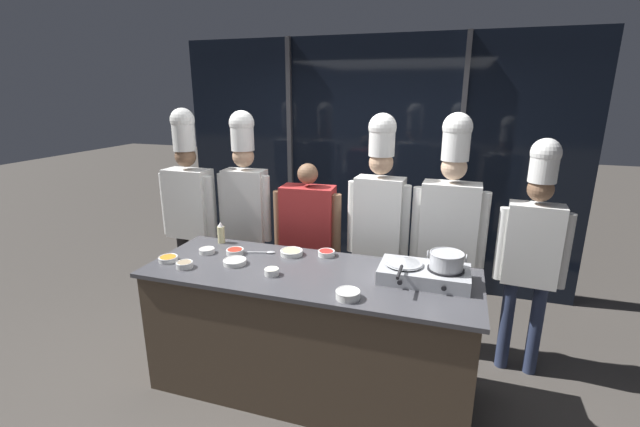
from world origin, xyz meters
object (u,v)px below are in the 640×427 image
at_px(prep_bowl_noodles, 272,271).
at_px(prep_bowl_chili_flakes, 235,251).
at_px(prep_bowl_mushrooms, 184,264).
at_px(portable_stove, 424,274).
at_px(prep_bowl_carrots, 168,258).
at_px(chef_pastry, 449,222).
at_px(squeeze_bottle_oil, 221,233).
at_px(chef_apprentice, 533,241).
at_px(chef_head, 189,201).
at_px(frying_pan, 404,261).
at_px(prep_bowl_garlic, 235,261).
at_px(prep_bowl_onion, 207,250).
at_px(prep_bowl_rice, 348,294).
at_px(prep_bowl_ginger, 292,252).
at_px(person_guest, 308,233).
at_px(chef_sous, 245,200).
at_px(chef_line, 379,212).
at_px(serving_spoon_slotted, 267,252).
at_px(stock_pot, 447,260).
at_px(prep_bowl_bell_pepper, 326,253).

relative_size(prep_bowl_noodles, prep_bowl_chili_flakes, 0.74).
bearing_deg(prep_bowl_chili_flakes, prep_bowl_mushrooms, -121.45).
distance_m(portable_stove, prep_bowl_noodles, 1.02).
bearing_deg(prep_bowl_carrots, chef_pastry, 25.34).
bearing_deg(squeeze_bottle_oil, chef_apprentice, 9.06).
height_order(portable_stove, chef_head, chef_head).
bearing_deg(frying_pan, prep_bowl_garlic, -173.73).
distance_m(prep_bowl_garlic, chef_head, 1.20).
distance_m(prep_bowl_onion, chef_head, 0.90).
xyz_separation_m(portable_stove, prep_bowl_rice, (-0.41, -0.40, -0.02)).
relative_size(frying_pan, prep_bowl_ginger, 2.55).
xyz_separation_m(prep_bowl_carrots, chef_head, (-0.40, 0.88, 0.19)).
distance_m(prep_bowl_noodles, chef_head, 1.52).
relative_size(squeeze_bottle_oil, prep_bowl_garlic, 1.06).
xyz_separation_m(person_guest, chef_apprentice, (1.78, -0.09, 0.16)).
relative_size(prep_bowl_noodles, chef_apprentice, 0.05).
bearing_deg(prep_bowl_noodles, prep_bowl_onion, 161.32).
height_order(chef_sous, chef_line, same).
distance_m(serving_spoon_slotted, person_guest, 0.59).
height_order(stock_pot, squeeze_bottle_oil, stock_pot).
xyz_separation_m(portable_stove, chef_apprentice, (0.72, 0.61, 0.10)).
xyz_separation_m(prep_bowl_mushrooms, prep_bowl_onion, (-0.00, 0.29, -0.00)).
relative_size(prep_bowl_onion, chef_apprentice, 0.07).
height_order(prep_bowl_noodles, chef_sous, chef_sous).
bearing_deg(stock_pot, prep_bowl_carrots, -173.03).
bearing_deg(chef_head, chef_sous, -172.32).
bearing_deg(serving_spoon_slotted, prep_bowl_onion, -162.29).
height_order(frying_pan, prep_bowl_onion, frying_pan).
distance_m(stock_pot, chef_pastry, 0.68).
relative_size(serving_spoon_slotted, chef_pastry, 0.11).
relative_size(prep_bowl_mushrooms, prep_bowl_rice, 0.78).
xyz_separation_m(stock_pot, prep_bowl_noodles, (-1.13, -0.23, -0.14)).
distance_m(prep_bowl_mushrooms, chef_apprentice, 2.53).
bearing_deg(prep_bowl_onion, squeeze_bottle_oil, 93.77).
bearing_deg(person_guest, chef_head, -0.43).
bearing_deg(prep_bowl_rice, prep_bowl_carrots, 173.56).
distance_m(portable_stove, prep_bowl_rice, 0.57).
relative_size(squeeze_bottle_oil, serving_spoon_slotted, 0.82).
xyz_separation_m(prep_bowl_mushrooms, prep_bowl_carrots, (-0.19, 0.07, -0.00)).
distance_m(prep_bowl_garlic, prep_bowl_onion, 0.34).
relative_size(frying_pan, chef_line, 0.22).
bearing_deg(prep_bowl_bell_pepper, prep_bowl_rice, -62.13).
height_order(squeeze_bottle_oil, person_guest, person_guest).
distance_m(prep_bowl_garlic, chef_pastry, 1.67).
bearing_deg(serving_spoon_slotted, prep_bowl_carrots, -149.27).
bearing_deg(prep_bowl_garlic, person_guest, 72.73).
distance_m(stock_pot, prep_bowl_ginger, 1.15).
relative_size(prep_bowl_chili_flakes, chef_pastry, 0.07).
xyz_separation_m(stock_pot, prep_bowl_bell_pepper, (-0.88, 0.22, -0.14)).
distance_m(prep_bowl_garlic, prep_bowl_rice, 0.95).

